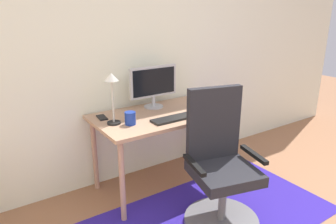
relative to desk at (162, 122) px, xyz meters
name	(u,v)px	position (x,y,z in m)	size (l,w,h in m)	color
wall_back	(145,41)	(0.08, 0.41, 0.67)	(6.00, 0.10, 2.60)	white
area_rug	(212,217)	(0.07, -0.65, -0.63)	(1.95, 1.06, 0.01)	#2E1E95
desk	(162,122)	(0.00, 0.00, 0.00)	(1.20, 0.68, 0.71)	tan
monitor	(153,84)	(0.04, 0.20, 0.30)	(0.48, 0.18, 0.39)	#B2B2B7
keyboard	(176,118)	(0.02, -0.19, 0.09)	(0.43, 0.13, 0.02)	black
computer_mouse	(201,110)	(0.32, -0.16, 0.10)	(0.06, 0.10, 0.03)	white
coffee_cup	(130,118)	(-0.36, -0.09, 0.13)	(0.09, 0.09, 0.10)	#193498
cell_phone	(102,117)	(-0.49, 0.18, 0.08)	(0.07, 0.14, 0.01)	black
desk_lamp	(112,88)	(-0.46, 0.00, 0.37)	(0.11, 0.11, 0.41)	black
office_chair	(220,175)	(0.08, -0.69, -0.24)	(0.59, 0.57, 1.05)	slate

